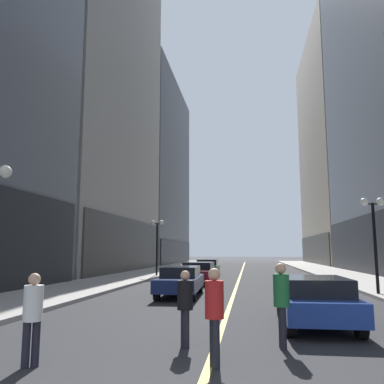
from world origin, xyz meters
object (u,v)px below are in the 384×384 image
car_green (208,267)px  pedestrian_in_green_parka (282,298)px  pedestrian_in_black_coat (185,302)px  street_lamp_right_mid (374,223)px  car_navy (181,280)px  car_maroon (198,272)px  pedestrian_in_white_shirt (33,312)px  street_lamp_left_far (157,235)px  car_blue (315,299)px  pedestrian_in_red_jacket (214,309)px

car_green → pedestrian_in_green_parka: pedestrian_in_green_parka is taller
pedestrian_in_black_coat → street_lamp_right_mid: street_lamp_right_mid is taller
car_navy → pedestrian_in_black_coat: 9.63m
car_maroon → street_lamp_right_mid: size_ratio=0.96×
pedestrian_in_green_parka → car_green: bearing=99.5°
pedestrian_in_white_shirt → pedestrian_in_black_coat: bearing=36.7°
car_maroon → pedestrian_in_green_parka: (3.81, -16.27, 0.31)m
pedestrian_in_green_parka → street_lamp_left_far: bearing=109.5°
car_maroon → pedestrian_in_black_coat: size_ratio=2.64×
pedestrian_in_green_parka → pedestrian_in_white_shirt: pedestrian_in_green_parka is taller
car_navy → pedestrian_in_white_shirt: size_ratio=2.90×
car_blue → car_maroon: (-4.89, 13.65, 0.00)m
pedestrian_in_red_jacket → pedestrian_in_white_shirt: pedestrian_in_red_jacket is taller
car_navy → car_maroon: same height
car_green → pedestrian_in_red_jacket: 26.22m
pedestrian_in_green_parka → pedestrian_in_white_shirt: (-4.52, -2.03, -0.09)m
car_blue → pedestrian_in_black_coat: bearing=-138.0°
car_green → pedestrian_in_red_jacket: size_ratio=2.47×
car_navy → pedestrian_in_black_coat: bearing=-79.8°
car_maroon → pedestrian_in_red_jacket: bearing=-82.0°
car_navy → pedestrian_in_red_jacket: bearing=-77.3°
car_maroon → street_lamp_left_far: bearing=124.5°
car_green → street_lamp_right_mid: bearing=-57.5°
car_blue → car_navy: same height
pedestrian_in_red_jacket → street_lamp_left_far: bearing=105.4°
pedestrian_in_green_parka → car_navy: bearing=112.0°
pedestrian_in_green_parka → car_maroon: bearing=103.2°
car_blue → car_maroon: 14.50m
car_blue → car_green: 22.47m
pedestrian_in_red_jacket → pedestrian_in_green_parka: (1.30, 1.57, 0.03)m
car_navy → pedestrian_in_black_coat: size_ratio=2.95×
car_maroon → pedestrian_in_green_parka: bearing=-76.8°
pedestrian_in_green_parka → pedestrian_in_black_coat: size_ratio=1.10×
car_maroon → car_green: bearing=91.9°
pedestrian_in_white_shirt → car_blue: bearing=39.8°
car_maroon → pedestrian_in_white_shirt: (-0.71, -18.31, 0.23)m
car_blue → pedestrian_in_white_shirt: pedestrian_in_white_shirt is taller
car_green → pedestrian_in_black_coat: (2.03, -24.68, 0.21)m
car_green → pedestrian_in_red_jacket: bearing=-83.9°
pedestrian_in_black_coat → street_lamp_left_far: (-5.77, 22.31, 2.33)m
car_blue → car_navy: 8.23m
pedestrian_in_red_jacket → pedestrian_in_black_coat: size_ratio=1.07×
car_green → street_lamp_left_far: bearing=-147.6°
car_navy → pedestrian_in_black_coat: (1.71, -9.48, 0.21)m
street_lamp_right_mid → street_lamp_left_far: bearing=137.2°
pedestrian_in_black_coat → street_lamp_right_mid: size_ratio=0.36×
car_green → pedestrian_in_red_jacket: pedestrian_in_red_jacket is taller
car_blue → car_maroon: size_ratio=1.03×
car_blue → pedestrian_in_black_coat: 4.21m
car_navy → street_lamp_right_mid: (8.74, 0.97, 2.54)m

